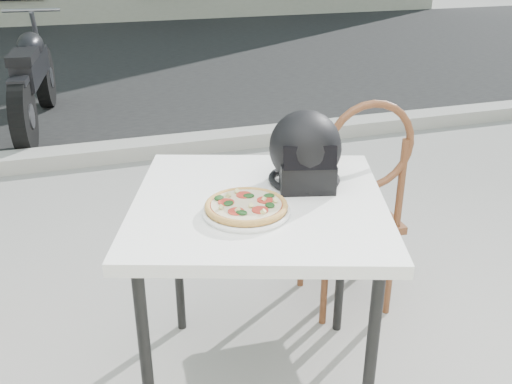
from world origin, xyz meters
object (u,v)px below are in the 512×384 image
object	(u,v)px
cafe_table_main	(259,218)
pizza	(246,206)
cafe_chair_main	(356,197)
plate	(246,211)
motorcycle	(33,80)
helmet	(305,152)

from	to	relation	value
cafe_table_main	pizza	bearing A→B (deg)	-129.06
cafe_table_main	cafe_chair_main	world-z (taller)	cafe_chair_main
cafe_table_main	pizza	size ratio (longest dim) A/B	3.68
plate	pizza	world-z (taller)	pizza
cafe_chair_main	motorcycle	xyz separation A→B (m)	(-1.49, 3.52, -0.14)
cafe_table_main	motorcycle	world-z (taller)	motorcycle
helmet	cafe_chair_main	size ratio (longest dim) A/B	0.31
plate	cafe_chair_main	distance (m)	0.83
motorcycle	cafe_chair_main	bearing A→B (deg)	-61.09
pizza	helmet	xyz separation A→B (m)	(0.28, 0.18, 0.09)
helmet	cafe_chair_main	world-z (taller)	helmet
helmet	plate	bearing A→B (deg)	-132.88
plate	cafe_chair_main	world-z (taller)	cafe_chair_main
cafe_table_main	plate	world-z (taller)	plate
helmet	motorcycle	world-z (taller)	helmet
plate	cafe_chair_main	size ratio (longest dim) A/B	0.35
plate	helmet	size ratio (longest dim) A/B	1.11
cafe_table_main	helmet	size ratio (longest dim) A/B	3.31
cafe_table_main	helmet	xyz separation A→B (m)	(0.20, 0.08, 0.20)
helmet	cafe_chair_main	xyz separation A→B (m)	(0.37, 0.28, -0.36)
pizza	cafe_chair_main	size ratio (longest dim) A/B	0.28
pizza	motorcycle	world-z (taller)	motorcycle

